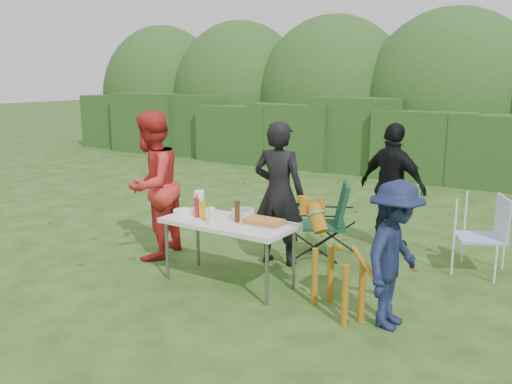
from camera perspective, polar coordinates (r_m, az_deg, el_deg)
The scene contains 20 objects.
ground at distance 6.11m, azimuth -4.19°, elevation -10.23°, with size 80.00×80.00×0.00m, color #1E4211.
hedge_row at distance 13.02m, azimuth 17.72°, elevation 5.09°, with size 22.00×1.40×1.70m, color #23471C.
shrub_backdrop at distance 14.51m, azimuth 19.67°, elevation 8.61°, with size 20.00×2.60×3.20m, color #3D6628.
folding_table at distance 6.06m, azimuth -2.90°, elevation -3.54°, with size 1.50×0.70×0.74m.
person_cook at distance 6.69m, azimuth 2.41°, elevation -0.13°, with size 0.66×0.43×1.80m, color black.
person_red_jacket at distance 7.06m, azimuth -10.91°, elevation 0.69°, with size 0.92×0.72×1.90m, color red.
person_black_puffy at distance 7.49m, azimuth 14.17°, elevation 0.51°, with size 1.01×0.42×1.72m, color black.
child at distance 5.19m, azimuth 14.36°, elevation -6.45°, with size 0.91×0.52×1.40m, color #141B3E.
dog at distance 5.42m, azimuth 8.63°, elevation -7.41°, with size 1.10×0.44×1.04m, color #9C6214, non-canonical shape.
camping_chair at distance 7.03m, azimuth 7.15°, elevation -3.01°, with size 0.62×0.62×0.99m, color #133D27, non-canonical shape.
lawn_chair at distance 6.99m, azimuth 22.52°, elevation -4.15°, with size 0.56×0.56×0.95m, color #355CB8, non-canonical shape.
food_tray at distance 5.90m, azimuth 0.82°, elevation -3.31°, with size 0.45×0.30×0.02m, color #B7B7BA.
focaccia_bread at distance 5.90m, azimuth 0.82°, elevation -3.05°, with size 0.40×0.26×0.04m, color #C77732.
mustard_bottle at distance 6.11m, azimuth -5.60°, elevation -1.95°, with size 0.06×0.06×0.20m, color #D79506.
ketchup_bottle at distance 6.21m, azimuth -6.24°, elevation -1.65°, with size 0.06×0.06×0.22m, color #A71D25.
beer_bottle at distance 5.96m, azimuth -1.99°, elevation -2.08°, with size 0.06×0.06×0.24m, color #47230F.
paper_towel_roll at distance 6.42m, azimuth -6.00°, elevation -1.00°, with size 0.12×0.12×0.26m, color white.
cup_stack at distance 5.92m, azimuth -4.71°, elevation -2.51°, with size 0.08×0.08×0.18m, color white.
pasta_bowl at distance 6.15m, azimuth -1.39°, elevation -2.29°, with size 0.26×0.26×0.10m, color silver.
plate_stack at distance 6.39m, azimuth -7.61°, elevation -2.07°, with size 0.24×0.24×0.05m, color white.
Camera 1 is at (3.46, -4.47, 2.33)m, focal length 38.00 mm.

